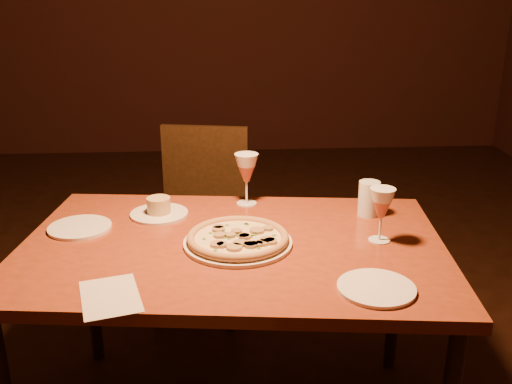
{
  "coord_description": "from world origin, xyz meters",
  "views": [
    {
      "loc": [
        0.26,
        -1.9,
        1.48
      ],
      "look_at": [
        0.37,
        -0.19,
        0.87
      ],
      "focal_mm": 40.0,
      "sensor_mm": 36.0,
      "label": 1
    }
  ],
  "objects": [
    {
      "name": "dining_table",
      "position": [
        0.29,
        -0.24,
        0.66
      ],
      "size": [
        1.43,
        1.01,
        0.72
      ],
      "rotation": [
        0.0,
        0.0,
        -0.11
      ],
      "color": "maroon",
      "rests_on": "floor"
    },
    {
      "name": "chair_far",
      "position": [
        0.16,
        0.64,
        0.49
      ],
      "size": [
        0.49,
        0.49,
        0.87
      ],
      "rotation": [
        0.0,
        0.0,
        -0.19
      ],
      "color": "black",
      "rests_on": "floor"
    },
    {
      "name": "pizza_plate",
      "position": [
        0.31,
        -0.25,
        0.74
      ],
      "size": [
        0.34,
        0.34,
        0.04
      ],
      "color": "white",
      "rests_on": "dining_table"
    },
    {
      "name": "ramekin_saucer",
      "position": [
        0.03,
        0.02,
        0.74
      ],
      "size": [
        0.21,
        0.21,
        0.07
      ],
      "color": "white",
      "rests_on": "dining_table"
    },
    {
      "name": "wine_glass_far",
      "position": [
        0.35,
        0.11,
        0.82
      ],
      "size": [
        0.09,
        0.09,
        0.19
      ],
      "primitive_type": null,
      "color": "#B55E4B",
      "rests_on": "dining_table"
    },
    {
      "name": "wine_glass_right",
      "position": [
        0.76,
        -0.25,
        0.81
      ],
      "size": [
        0.08,
        0.08,
        0.18
      ],
      "primitive_type": null,
      "color": "#B55E4B",
      "rests_on": "dining_table"
    },
    {
      "name": "water_tumbler",
      "position": [
        0.78,
        -0.03,
        0.78
      ],
      "size": [
        0.07,
        0.07,
        0.12
      ],
      "primitive_type": "cylinder",
      "color": "silver",
      "rests_on": "dining_table"
    },
    {
      "name": "side_plate_left",
      "position": [
        -0.22,
        -0.09,
        0.72
      ],
      "size": [
        0.21,
        0.21,
        0.01
      ],
      "primitive_type": "cylinder",
      "color": "white",
      "rests_on": "dining_table"
    },
    {
      "name": "side_plate_near",
      "position": [
        0.67,
        -0.57,
        0.72
      ],
      "size": [
        0.21,
        0.21,
        0.01
      ],
      "primitive_type": "cylinder",
      "color": "white",
      "rests_on": "dining_table"
    },
    {
      "name": "menu_card",
      "position": [
        -0.04,
        -0.56,
        0.72
      ],
      "size": [
        0.2,
        0.25,
        0.0
      ],
      "primitive_type": "cube",
      "rotation": [
        0.0,
        0.0,
        0.28
      ],
      "color": "beige",
      "rests_on": "dining_table"
    }
  ]
}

